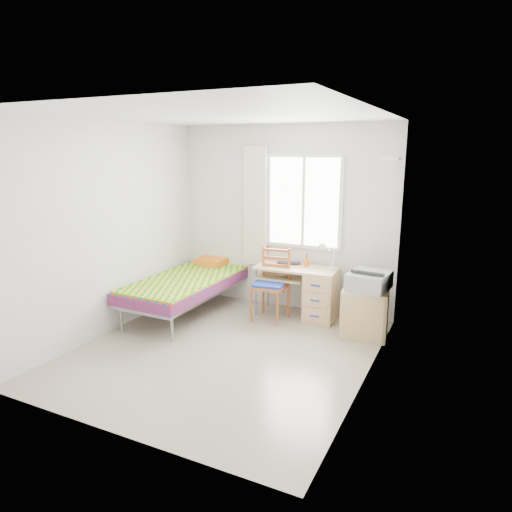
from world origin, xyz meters
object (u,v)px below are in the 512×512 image
at_px(desk, 316,292).
at_px(cabinet, 365,312).
at_px(chair, 272,280).
at_px(printer, 369,280).
at_px(bed, 191,282).

bearing_deg(desk, cabinet, -22.64).
height_order(desk, chair, chair).
bearing_deg(printer, bed, -168.57).
bearing_deg(printer, cabinet, -162.85).
distance_m(bed, desk, 1.76).
relative_size(bed, desk, 1.85).
xyz_separation_m(bed, desk, (1.69, 0.48, -0.06)).
bearing_deg(desk, chair, -158.43).
distance_m(bed, cabinet, 2.42).
bearing_deg(cabinet, bed, 177.80).
distance_m(chair, printer, 1.30).
bearing_deg(chair, printer, -7.21).
height_order(desk, cabinet, desk).
bearing_deg(chair, bed, -173.97).
xyz_separation_m(cabinet, printer, (0.03, 0.01, 0.41)).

